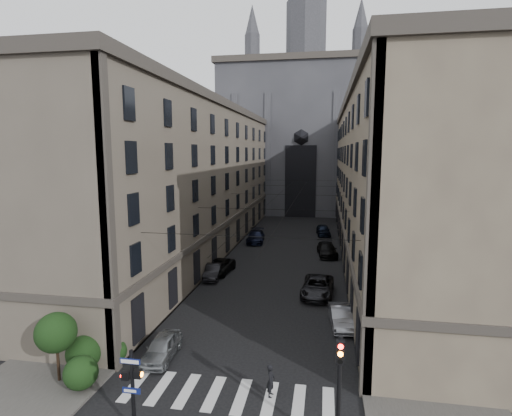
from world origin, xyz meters
The scene contains 19 objects.
sidewalk_left centered at (-10.50, 36.00, 0.07)m, with size 7.00×80.00×0.15m, color #383533.
sidewalk_right centered at (10.50, 36.00, 0.07)m, with size 7.00×80.00×0.15m, color #383533.
zebra_crossing centered at (0.00, 5.00, 0.01)m, with size 11.00×3.20×0.01m, color beige.
building_left centered at (-13.44, 36.00, 9.34)m, with size 13.60×60.60×18.85m.
building_right centered at (13.44, 36.00, 9.34)m, with size 13.60×60.60×18.85m.
gothic_tower centered at (0.00, 74.96, 17.80)m, with size 35.00×23.00×58.00m.
pedestrian_signal_left centered at (-3.51, 1.50, 2.32)m, with size 1.02×0.38×4.00m.
traffic_light_right centered at (5.60, 1.92, 3.29)m, with size 0.34×0.50×5.20m.
shrub_cluster centered at (-8.72, 5.01, 1.80)m, with size 3.90×4.40×3.90m.
tram_wires centered at (0.00, 35.63, 7.25)m, with size 14.00×60.00×0.43m.
car_left_near centered at (-4.94, 8.00, 0.70)m, with size 1.66×4.13×1.41m, color gray.
car_left_midnear centered at (-6.19, 23.88, 0.71)m, with size 1.50×4.29×1.41m, color black.
car_left_midfar centered at (-6.08, 25.57, 0.72)m, with size 2.39×5.17×1.44m, color black.
car_left_far centered at (-4.76, 40.68, 0.82)m, with size 2.30×5.66×1.64m, color black.
car_right_near centered at (6.20, 14.61, 0.73)m, with size 1.54×4.41×1.45m, color slate.
car_right_midnear centered at (4.35, 20.81, 0.81)m, with size 2.68×5.81×1.61m, color black.
car_right_midfar centered at (5.21, 34.89, 0.78)m, with size 2.20×5.41×1.57m, color black.
car_right_far centered at (4.66, 47.24, 0.81)m, with size 1.92×4.76×1.62m, color black.
pedestrian centered at (2.26, 5.31, 0.87)m, with size 0.64×0.42×1.75m, color black.
Camera 1 is at (4.84, -13.93, 12.74)m, focal length 28.00 mm.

